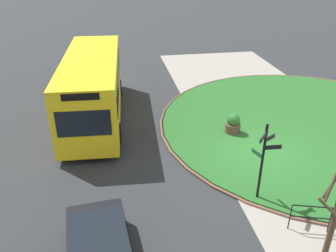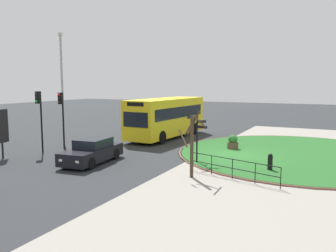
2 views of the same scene
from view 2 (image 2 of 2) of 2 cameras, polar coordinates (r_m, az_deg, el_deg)
The scene contains 14 objects.
ground at distance 22.13m, azimuth 10.67°, elevation -4.91°, with size 120.00×120.00×0.00m, color #282B2D.
sidewalk_paving at distance 21.70m, azimuth 15.74°, elevation -5.26°, with size 32.00×8.03×0.02m, color gray.
grass_island at distance 23.66m, azimuth 20.51°, elevation -4.34°, with size 14.86×14.86×0.10m, color #235B23.
grass_kerb_ring at distance 23.66m, azimuth 20.51°, elevation -4.32°, with size 15.17×15.17×0.11m, color brown.
signpost_directional at distance 19.57m, azimuth 4.85°, elevation -1.18°, with size 1.03×1.03×3.01m.
bollard_foreground at distance 18.73m, azimuth 16.42°, elevation -5.75°, with size 0.25×0.25×0.95m.
railing_grass_edge at distance 16.82m, azimuth 10.53°, elevation -6.49°, with size 1.41×4.66×0.98m.
bus_yellow at distance 28.97m, azimuth -0.23°, elevation 1.53°, with size 9.29×3.07×3.26m.
car_far_lane at distance 20.35m, azimuth -12.33°, elevation -4.13°, with size 4.47×2.13×1.40m.
traffic_light_near at distance 24.79m, azimuth -17.09°, elevation 2.85°, with size 0.49×0.29×3.90m.
traffic_light_far at distance 23.85m, azimuth -20.38°, elevation 2.76°, with size 0.49×0.27×4.02m.
lamppost_tall at distance 25.91m, azimuth -16.99°, elevation 6.24°, with size 0.32×0.32×8.03m.
planter_near_signpost at distance 24.07m, azimuth 10.59°, elevation -2.76°, with size 0.73×0.73×1.05m.
street_tree_bare at distance 16.64m, azimuth 3.93°, elevation -2.75°, with size 1.12×1.28×3.22m.
Camera 2 is at (-20.89, -5.71, 4.55)m, focal length 37.11 mm.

